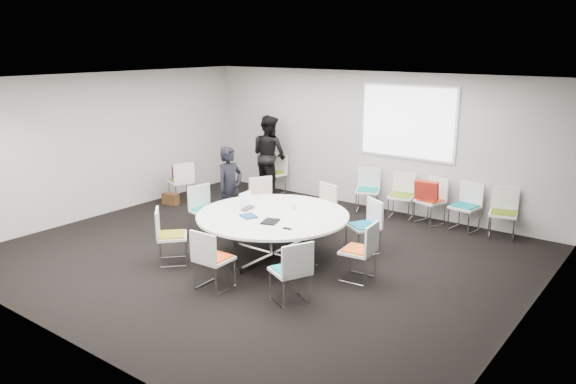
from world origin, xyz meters
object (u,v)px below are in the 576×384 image
Objects in this scene: conference_table at (273,224)px; chair_ring_e at (206,220)px; chair_ring_d at (264,210)px; chair_person_back at (274,181)px; chair_back_e at (502,223)px; person_main at (230,189)px; chair_ring_h at (291,283)px; chair_back_d at (464,216)px; chair_back_c at (430,209)px; person_back at (269,155)px; chair_back_b at (401,204)px; maroon_bag at (180,173)px; chair_back_a at (367,199)px; chair_ring_c at (320,218)px; chair_ring_f at (172,246)px; cup at (294,207)px; chair_ring_g at (214,270)px; laptop at (250,209)px; chair_ring_b at (364,236)px; chair_ring_a at (358,262)px; chair_spare_left at (181,189)px; brown_bag at (170,199)px.

chair_ring_e is (-1.66, 0.15, -0.28)m from conference_table.
chair_ring_d is 1.00× the size of chair_person_back.
person_main reaches higher than chair_back_e.
chair_person_back is at bearing 65.59° from chair_ring_h.
chair_ring_h is at bearing 143.91° from chair_person_back.
chair_ring_d is at bearing 40.36° from chair_back_d.
person_back is at bearing 19.73° from chair_back_c.
chair_back_b reaches higher than maroon_bag.
chair_back_a reaches higher than maroon_bag.
chair_ring_c is 1.00× the size of chair_ring_f.
cup is at bearing 60.26° from chair_ring_h.
chair_ring_g is 1.00× the size of chair_back_e.
chair_ring_f is at bearing 121.08° from chair_person_back.
laptop is at bearing 81.38° from chair_ring_h.
chair_ring_f is 4.67m from chair_back_b.
chair_ring_b is (1.05, 1.08, -0.28)m from conference_table.
chair_ring_a and chair_person_back have the same top height.
chair_ring_c is 2.18m from chair_back_c.
person_back reaches higher than chair_back_c.
chair_ring_f and chair_back_b have the same top height.
chair_ring_f is at bearing -114.29° from chair_spare_left.
chair_ring_b and chair_back_a have the same top height.
chair_back_c is 1.00× the size of chair_back_e.
chair_back_b reaches higher than conference_table.
chair_back_b is at bearing 80.20° from chair_ring_g.
chair_ring_e and chair_person_back have the same top height.
chair_back_d is at bearing -48.93° from person_main.
chair_ring_f and chair_ring_h have the same top height.
laptop is (0.66, 1.11, 0.47)m from chair_ring_f.
chair_back_b and chair_back_d have the same top height.
chair_ring_b is at bearing 175.73° from chair_ring_c.
chair_back_c is at bearing 159.49° from chair_back_a.
chair_ring_d is 1.55m from laptop.
chair_back_a and chair_back_d have the same top height.
chair_ring_f is 2.20× the size of maroon_bag.
chair_ring_f is 2.44× the size of brown_bag.
brown_bag is at bearing 29.40° from chair_back_d.
chair_back_a is 1.00× the size of chair_back_c.
chair_back_c is 0.56× the size of person_main.
chair_ring_f is at bearing -128.75° from cup.
brown_bag is (-3.21, 1.11, -0.62)m from laptop.
chair_back_a is 0.74m from chair_back_b.
person_main is at bearing 172.28° from cup.
chair_back_a is at bearing 162.71° from chair_ring_e.
chair_spare_left is at bearing -20.63° from maroon_bag.
chair_ring_c is at bearing 158.23° from chair_person_back.
chair_ring_a is 2.91m from chair_ring_f.
chair_ring_d reaches higher than maroon_bag.
chair_ring_a is 2.08m from chair_ring_g.
chair_ring_e is 1.00× the size of chair_back_c.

